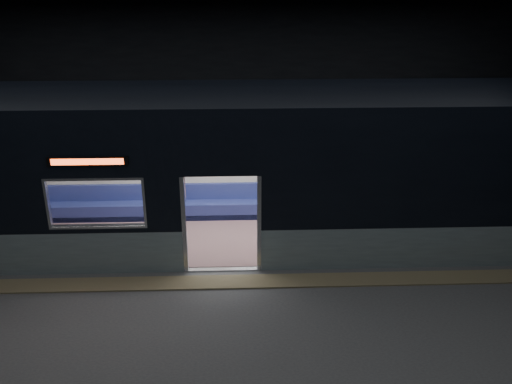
{
  "coord_description": "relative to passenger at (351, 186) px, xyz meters",
  "views": [
    {
      "loc": [
        0.31,
        -8.65,
        5.56
      ],
      "look_at": [
        0.73,
        2.3,
        1.21
      ],
      "focal_mm": 38.0,
      "sensor_mm": 36.0,
      "label": 1
    }
  ],
  "objects": [
    {
      "name": "passenger",
      "position": [
        0.0,
        0.0,
        0.0
      ],
      "size": [
        0.46,
        0.76,
        1.45
      ],
      "rotation": [
        0.0,
        0.0,
        0.13
      ],
      "color": "black",
      "rests_on": "metro_car"
    },
    {
      "name": "station_envelope",
      "position": [
        -3.09,
        -3.55,
        2.83
      ],
      "size": [
        24.0,
        14.0,
        5.0
      ],
      "color": "black",
      "rests_on": "station_floor"
    },
    {
      "name": "tactile_strip",
      "position": [
        -3.09,
        -3.0,
        -0.82
      ],
      "size": [
        22.8,
        0.5,
        0.03
      ],
      "primitive_type": "cube",
      "color": "#8C7F59",
      "rests_on": "station_floor"
    },
    {
      "name": "handbag",
      "position": [
        0.03,
        -0.25,
        -0.14
      ],
      "size": [
        0.27,
        0.24,
        0.14
      ],
      "primitive_type": "cube",
      "rotation": [
        0.0,
        0.0,
        0.01
      ],
      "color": "black",
      "rests_on": "passenger"
    },
    {
      "name": "metro_car",
      "position": [
        -3.09,
        -1.0,
        1.01
      ],
      "size": [
        18.0,
        3.04,
        3.35
      ],
      "color": "#8DA3A9",
      "rests_on": "station_floor"
    },
    {
      "name": "station_floor",
      "position": [
        -3.09,
        -3.55,
        -0.84
      ],
      "size": [
        24.0,
        14.0,
        0.01
      ],
      "primitive_type": "cube",
      "color": "#47494C",
      "rests_on": "ground"
    },
    {
      "name": "transit_map",
      "position": [
        -2.38,
        0.31,
        0.62
      ],
      "size": [
        0.93,
        0.03,
        0.61
      ],
      "primitive_type": "cube",
      "color": "white",
      "rests_on": "metro_car"
    }
  ]
}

